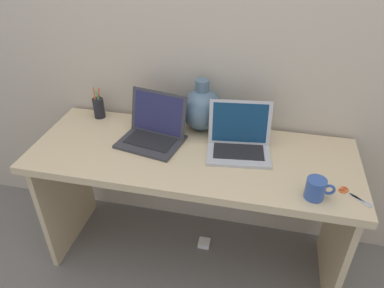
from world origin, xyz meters
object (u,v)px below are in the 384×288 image
Objects in this scene: laptop_right at (239,138)px; laptop_left at (154,128)px; green_vase at (202,109)px; power_brick at (204,243)px; scissors at (350,193)px; pen_cup at (99,107)px; coffee_mug at (316,189)px.

laptop_left is at bearing 179.97° from laptop_right.
green_vase is 0.87m from power_brick.
power_brick is (-0.16, 0.01, -0.80)m from laptop_right.
laptop_right is at bearing -0.03° from laptop_left.
scissors is (0.71, -0.39, -0.11)m from green_vase.
pen_cup is at bearing 163.53° from scissors.
power_brick is (-0.51, 0.29, -0.78)m from coffee_mug.
green_vase reaches higher than laptop_right.
coffee_mug is at bearing -20.00° from laptop_left.
coffee_mug is (0.78, -0.28, -0.02)m from laptop_left.
laptop_left is 1.24× the size of green_vase.
scissors is (0.92, -0.23, -0.06)m from laptop_left.
green_vase is 3.99× the size of power_brick.
power_brick is at bearing -12.56° from pen_cup.
laptop_right is 0.45m from coffee_mug.
pen_cup is (-0.37, 0.15, -0.00)m from laptop_left.
laptop_right is at bearing -10.77° from pen_cup.
laptop_left is 1.88× the size of pen_cup.
coffee_mug is at bearing -30.00° from power_brick.
laptop_left is 0.83m from coffee_mug.
laptop_left is at bearing 160.00° from coffee_mug.
laptop_right reaches higher than power_brick.
coffee_mug is 0.65× the size of pen_cup.
green_vase reaches higher than power_brick.
scissors is at bearing -14.03° from laptop_left.
scissors is at bearing 19.68° from coffee_mug.
laptop_left is at bearing -22.25° from pen_cup.
coffee_mug is 1.23m from pen_cup.
pen_cup is 1.04m from power_brick.
laptop_left reaches higher than coffee_mug.
pen_cup reaches higher than power_brick.
scissors is (0.49, -0.23, -0.06)m from laptop_right.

